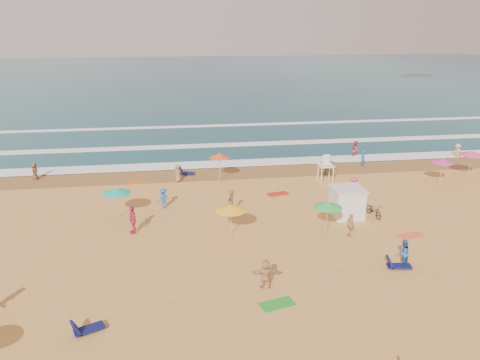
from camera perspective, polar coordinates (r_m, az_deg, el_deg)
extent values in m
plane|color=gold|center=(31.25, 6.12, -5.94)|extent=(220.00, 220.00, 0.00)
cube|color=#0C4756|center=(112.43, -4.44, 12.21)|extent=(220.00, 140.00, 0.18)
plane|color=olive|center=(42.64, 2.09, 1.06)|extent=(220.00, 220.00, 0.00)
cube|color=white|center=(44.97, 1.54, 2.15)|extent=(200.00, 2.20, 0.05)
cube|color=white|center=(51.62, 0.24, 4.37)|extent=(200.00, 1.60, 0.05)
cube|color=white|center=(61.27, -1.12, 6.71)|extent=(200.00, 1.20, 0.05)
cube|color=silver|center=(33.46, 12.90, -2.75)|extent=(2.00, 2.00, 2.00)
cube|color=silver|center=(33.09, 13.03, -1.04)|extent=(2.20, 2.20, 0.12)
imported|color=black|center=(34.10, 16.00, -3.56)|extent=(0.93, 1.87, 0.94)
cone|color=#15AE97|center=(33.09, -14.83, -1.30)|extent=(1.95, 1.95, 0.35)
cone|color=#EB4E18|center=(39.12, -2.54, 2.98)|extent=(1.70, 1.70, 0.35)
cone|color=#FD3888|center=(44.43, 26.40, 2.96)|extent=(2.06, 2.06, 0.35)
cone|color=#D72F97|center=(41.71, 23.48, 2.16)|extent=(1.78, 1.78, 0.35)
cone|color=yellow|center=(29.30, -1.13, -3.39)|extent=(2.03, 2.03, 0.35)
cone|color=green|center=(29.99, 10.68, -2.99)|extent=(1.78, 1.78, 0.35)
cube|color=#0E1248|center=(22.67, -17.90, -16.88)|extent=(1.42, 1.03, 0.34)
cube|color=#0E1349|center=(27.79, 18.84, -9.89)|extent=(1.37, 0.76, 0.34)
cube|color=#0F184D|center=(41.90, -6.47, 0.86)|extent=(1.38, 0.78, 0.34)
cube|color=green|center=(23.57, 4.54, -14.84)|extent=(1.86, 1.26, 0.03)
cube|color=#CF6117|center=(40.75, -12.61, -0.24)|extent=(1.89, 1.41, 0.03)
cube|color=#E15D35|center=(32.06, 20.14, -6.38)|extent=(1.82, 1.14, 0.03)
cube|color=#B22B16|center=(37.20, 4.63, -1.70)|extent=(1.84, 1.19, 0.03)
imported|color=#C43155|center=(30.94, -12.97, -4.72)|extent=(0.82, 1.18, 1.86)
imported|color=#255EAE|center=(27.94, 19.28, -8.37)|extent=(0.93, 0.84, 1.56)
imported|color=#E0B075|center=(51.23, 24.97, 3.07)|extent=(0.94, 1.27, 1.75)
imported|color=tan|center=(24.41, 3.16, -11.39)|extent=(1.46, 0.52, 1.56)
imported|color=#A2704A|center=(40.05, -7.59, 0.84)|extent=(0.88, 0.84, 1.52)
imported|color=tan|center=(30.60, 13.30, -5.36)|extent=(0.54, 0.95, 1.53)
imported|color=#A87A4D|center=(42.44, 10.65, 1.90)|extent=(1.66, 0.55, 1.78)
imported|color=brown|center=(32.99, -1.12, -2.75)|extent=(0.73, 0.78, 1.80)
imported|color=blue|center=(45.15, 14.75, 2.52)|extent=(0.56, 0.68, 1.61)
imported|color=#255EAE|center=(34.56, -9.37, -2.22)|extent=(1.14, 1.01, 1.53)
imported|color=#BF2F47|center=(48.50, 13.90, 3.57)|extent=(1.02, 1.12, 1.88)
imported|color=#D6355D|center=(36.97, 13.69, -0.92)|extent=(0.70, 1.16, 1.74)
imported|color=brown|center=(43.94, -23.75, 0.99)|extent=(0.61, 0.81, 1.51)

